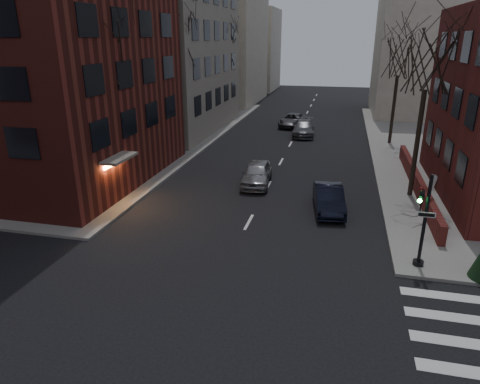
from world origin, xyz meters
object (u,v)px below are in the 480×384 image
at_px(tree_left_c, 225,48).
at_px(car_lane_gray, 304,128).
at_px(traffic_signal, 422,227).
at_px(tree_right_b, 400,58).
at_px(tree_left_a, 101,52).
at_px(streetlamp_near, 171,108).
at_px(parked_sedan, 329,199).
at_px(sandwich_board, 436,182).
at_px(car_lane_silver, 257,173).
at_px(streetlamp_far, 235,82).
at_px(car_lane_far, 293,120).
at_px(tree_left_b, 180,41).
at_px(tree_right_a, 429,60).

xyz_separation_m(tree_left_c, car_lane_gray, (9.60, -6.07, -7.28)).
xyz_separation_m(traffic_signal, tree_right_b, (0.86, 23.01, 5.68)).
distance_m(tree_left_a, streetlamp_near, 9.07).
distance_m(streetlamp_near, parked_sedan, 14.70).
bearing_deg(sandwich_board, car_lane_silver, 162.84).
distance_m(tree_left_a, car_lane_silver, 11.87).
height_order(tree_left_c, streetlamp_far, tree_left_c).
xyz_separation_m(streetlamp_far, car_lane_far, (7.40, -3.78, -3.55)).
xyz_separation_m(tree_left_b, car_lane_far, (8.00, 12.22, -8.22)).
relative_size(tree_left_a, car_lane_gray, 2.00).
height_order(tree_left_c, streetlamp_near, tree_left_c).
xyz_separation_m(car_lane_silver, car_lane_far, (-0.00, 20.05, -0.07)).
height_order(tree_right_b, car_lane_silver, tree_right_b).
bearing_deg(tree_right_a, parked_sedan, -144.78).
xyz_separation_m(tree_left_b, tree_right_b, (17.60, 6.00, -1.33)).
distance_m(car_lane_silver, sandwich_board, 11.38).
xyz_separation_m(tree_right_b, parked_sedan, (-4.78, -17.38, -6.87)).
bearing_deg(tree_right_a, sandwich_board, 41.37).
xyz_separation_m(streetlamp_far, car_lane_gray, (9.00, -8.07, -3.49)).
bearing_deg(streetlamp_near, tree_left_a, -94.29).
xyz_separation_m(tree_left_a, car_lane_far, (8.00, 24.22, -7.78)).
height_order(tree_left_c, sandwich_board, tree_left_c).
distance_m(streetlamp_far, parked_sedan, 30.18).
bearing_deg(sandwich_board, tree_left_b, 137.52).
xyz_separation_m(car_lane_gray, car_lane_far, (-1.60, 4.30, -0.06)).
relative_size(tree_left_a, tree_left_c, 1.06).
distance_m(tree_left_b, streetlamp_near, 6.18).
relative_size(tree_right_b, car_lane_gray, 1.79).
distance_m(tree_left_c, car_lane_far, 11.00).
relative_size(tree_left_b, car_lane_silver, 2.42).
height_order(parked_sedan, sandwich_board, parked_sedan).
bearing_deg(tree_right_b, car_lane_far, 147.04).
bearing_deg(sandwich_board, streetlamp_near, 148.52).
bearing_deg(car_lane_gray, streetlamp_near, -130.36).
height_order(tree_left_a, car_lane_gray, tree_left_a).
height_order(streetlamp_far, parked_sedan, streetlamp_far).
bearing_deg(car_lane_far, car_lane_silver, -82.66).
bearing_deg(tree_right_a, car_lane_silver, 178.99).
xyz_separation_m(traffic_signal, parked_sedan, (-3.92, 5.63, -1.19)).
bearing_deg(tree_right_a, tree_left_b, 155.56).
bearing_deg(car_lane_silver, car_lane_far, 85.93).
xyz_separation_m(traffic_signal, tree_right_a, (0.86, 9.01, 6.12)).
xyz_separation_m(tree_left_a, tree_left_c, (0.00, 26.00, -0.44)).
distance_m(streetlamp_far, car_lane_silver, 25.19).
bearing_deg(sandwich_board, streetlamp_far, 105.87).
bearing_deg(car_lane_silver, tree_left_b, 131.55).
xyz_separation_m(traffic_signal, car_lane_silver, (-8.74, 9.18, -1.15)).
distance_m(tree_left_a, streetlamp_far, 28.32).
bearing_deg(car_lane_far, sandwich_board, -51.55).
bearing_deg(streetlamp_near, car_lane_gray, 52.97).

